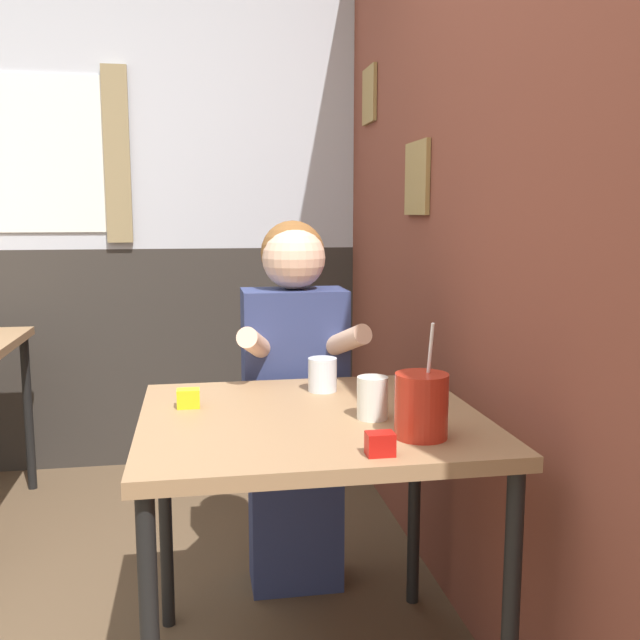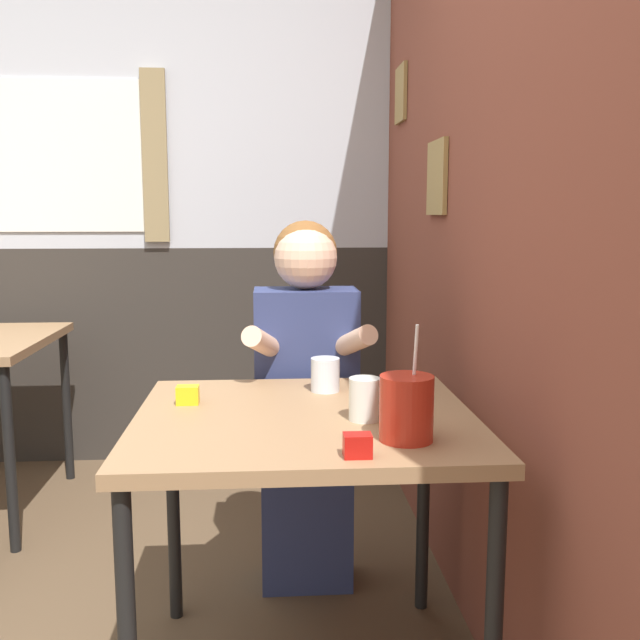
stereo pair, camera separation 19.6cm
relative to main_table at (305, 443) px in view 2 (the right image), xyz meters
The scene contains 9 objects.
brick_wall_right 1.15m from the main_table, 54.25° to the left, with size 0.08×4.21×2.70m.
back_wall 2.17m from the main_table, 113.56° to the left, with size 5.66×0.09×2.70m.
main_table is the anchor object (origin of this frame).
person_seated 0.55m from the main_table, 86.83° to the left, with size 0.42×0.41×1.25m.
cocktail_pitcher 0.35m from the main_table, 45.94° to the right, with size 0.12×0.12×0.27m.
glass_near_pitcher 0.28m from the main_table, 73.55° to the left, with size 0.08×0.08×0.10m.
glass_center 0.20m from the main_table, 22.32° to the right, with size 0.08×0.08×0.11m.
condiment_ketchup 0.36m from the main_table, 73.94° to the right, with size 0.06×0.04×0.05m.
condiment_mustard 0.35m from the main_table, 158.42° to the left, with size 0.06×0.04×0.05m.
Camera 2 is at (0.73, -1.43, 1.27)m, focal length 40.00 mm.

